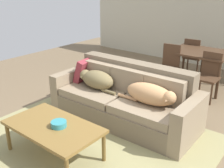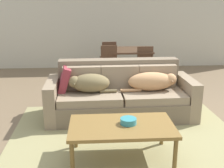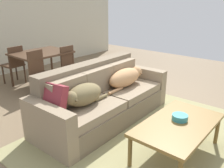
{
  "view_description": "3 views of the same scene",
  "coord_description": "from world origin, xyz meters",
  "px_view_note": "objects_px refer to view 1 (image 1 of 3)",
  "views": [
    {
      "loc": [
        2.03,
        -2.94,
        2.17
      ],
      "look_at": [
        -0.53,
        0.26,
        0.57
      ],
      "focal_mm": 43.68,
      "sensor_mm": 36.0,
      "label": 1
    },
    {
      "loc": [
        -0.72,
        -4.06,
        1.84
      ],
      "look_at": [
        -0.45,
        0.08,
        0.61
      ],
      "focal_mm": 44.38,
      "sensor_mm": 36.0,
      "label": 2
    },
    {
      "loc": [
        -2.86,
        -2.1,
        1.86
      ],
      "look_at": [
        -0.14,
        0.22,
        0.58
      ],
      "focal_mm": 37.71,
      "sensor_mm": 36.0,
      "label": 3
    }
  ],
  "objects_px": {
    "throw_pillow_by_left_arm": "(85,70)",
    "dining_chair_far_left": "(192,55)",
    "dining_chair_near_right": "(209,74)",
    "dining_chair_near_left": "(169,65)",
    "couch": "(125,99)",
    "dog_on_right_cushion": "(151,94)",
    "bowl_on_coffee_table": "(59,124)",
    "coffee_table": "(53,128)",
    "dog_on_left_cushion": "(97,79)",
    "dining_table": "(201,55)"
  },
  "relations": [
    {
      "from": "couch",
      "to": "dining_chair_far_left",
      "type": "relative_size",
      "value": 2.71
    },
    {
      "from": "coffee_table",
      "to": "dining_chair_near_right",
      "type": "distance_m",
      "value": 3.12
    },
    {
      "from": "bowl_on_coffee_table",
      "to": "dining_chair_near_right",
      "type": "distance_m",
      "value": 3.07
    },
    {
      "from": "dog_on_right_cushion",
      "to": "dining_table",
      "type": "distance_m",
      "value": 2.25
    },
    {
      "from": "couch",
      "to": "coffee_table",
      "type": "xyz_separation_m",
      "value": [
        -0.12,
        -1.38,
        0.06
      ]
    },
    {
      "from": "couch",
      "to": "dog_on_left_cushion",
      "type": "distance_m",
      "value": 0.58
    },
    {
      "from": "coffee_table",
      "to": "dining_chair_near_left",
      "type": "relative_size",
      "value": 1.34
    },
    {
      "from": "dog_on_left_cushion",
      "to": "coffee_table",
      "type": "relative_size",
      "value": 0.61
    },
    {
      "from": "couch",
      "to": "dining_chair_far_left",
      "type": "bearing_deg",
      "value": 89.65
    },
    {
      "from": "dining_chair_near_right",
      "to": "dining_chair_far_left",
      "type": "bearing_deg",
      "value": 125.03
    },
    {
      "from": "dining_chair_near_left",
      "to": "dining_chair_near_right",
      "type": "height_order",
      "value": "dining_chair_near_left"
    },
    {
      "from": "dog_on_left_cushion",
      "to": "dining_chair_near_right",
      "type": "height_order",
      "value": "dining_chair_near_right"
    },
    {
      "from": "throw_pillow_by_left_arm",
      "to": "dining_chair_near_left",
      "type": "bearing_deg",
      "value": 61.93
    },
    {
      "from": "dining_chair_near_right",
      "to": "dog_on_left_cushion",
      "type": "bearing_deg",
      "value": -126.51
    },
    {
      "from": "coffee_table",
      "to": "dining_chair_near_right",
      "type": "xyz_separation_m",
      "value": [
        0.84,
        3.01,
        0.09
      ]
    },
    {
      "from": "dining_table",
      "to": "dining_chair_near_right",
      "type": "distance_m",
      "value": 0.68
    },
    {
      "from": "coffee_table",
      "to": "bowl_on_coffee_table",
      "type": "xyz_separation_m",
      "value": [
        0.08,
        0.03,
        0.08
      ]
    },
    {
      "from": "coffee_table",
      "to": "dining_table",
      "type": "relative_size",
      "value": 1.05
    },
    {
      "from": "dog_on_right_cushion",
      "to": "dining_chair_near_right",
      "type": "distance_m",
      "value": 1.73
    },
    {
      "from": "dining_chair_near_left",
      "to": "dog_on_right_cushion",
      "type": "bearing_deg",
      "value": -77.47
    },
    {
      "from": "throw_pillow_by_left_arm",
      "to": "dining_table",
      "type": "distance_m",
      "value": 2.48
    },
    {
      "from": "couch",
      "to": "dining_chair_near_right",
      "type": "relative_size",
      "value": 2.69
    },
    {
      "from": "couch",
      "to": "coffee_table",
      "type": "distance_m",
      "value": 1.38
    },
    {
      "from": "dining_table",
      "to": "dining_chair_near_right",
      "type": "relative_size",
      "value": 1.32
    },
    {
      "from": "coffee_table",
      "to": "bowl_on_coffee_table",
      "type": "height_order",
      "value": "bowl_on_coffee_table"
    },
    {
      "from": "throw_pillow_by_left_arm",
      "to": "dining_chair_far_left",
      "type": "distance_m",
      "value": 2.81
    },
    {
      "from": "dog_on_right_cushion",
      "to": "throw_pillow_by_left_arm",
      "type": "xyz_separation_m",
      "value": [
        -1.44,
        0.11,
        0.03
      ]
    },
    {
      "from": "dog_on_left_cushion",
      "to": "dining_chair_near_right",
      "type": "distance_m",
      "value": 2.14
    },
    {
      "from": "dining_chair_near_left",
      "to": "dining_chair_near_right",
      "type": "relative_size",
      "value": 1.04
    },
    {
      "from": "dog_on_left_cushion",
      "to": "dining_chair_near_left",
      "type": "bearing_deg",
      "value": 74.56
    },
    {
      "from": "dining_chair_near_left",
      "to": "dining_chair_far_left",
      "type": "bearing_deg",
      "value": 81.27
    },
    {
      "from": "throw_pillow_by_left_arm",
      "to": "dining_chair_far_left",
      "type": "relative_size",
      "value": 0.46
    },
    {
      "from": "couch",
      "to": "dog_on_right_cushion",
      "type": "bearing_deg",
      "value": -10.88
    },
    {
      "from": "dog_on_right_cushion",
      "to": "bowl_on_coffee_table",
      "type": "xyz_separation_m",
      "value": [
        -0.55,
        -1.26,
        -0.12
      ]
    },
    {
      "from": "dog_on_right_cushion",
      "to": "dining_table",
      "type": "bearing_deg",
      "value": 93.25
    },
    {
      "from": "throw_pillow_by_left_arm",
      "to": "bowl_on_coffee_table",
      "type": "bearing_deg",
      "value": -57.21
    },
    {
      "from": "dining_table",
      "to": "dog_on_right_cushion",
      "type": "bearing_deg",
      "value": -85.39
    },
    {
      "from": "dog_on_right_cushion",
      "to": "bowl_on_coffee_table",
      "type": "bearing_deg",
      "value": -115.0
    },
    {
      "from": "bowl_on_coffee_table",
      "to": "dining_table",
      "type": "distance_m",
      "value": 3.53
    },
    {
      "from": "coffee_table",
      "to": "dining_chair_far_left",
      "type": "relative_size",
      "value": 1.39
    },
    {
      "from": "dining_chair_near_right",
      "to": "dining_chair_far_left",
      "type": "height_order",
      "value": "dining_chair_near_right"
    },
    {
      "from": "coffee_table",
      "to": "dining_chair_far_left",
      "type": "height_order",
      "value": "dining_chair_far_left"
    },
    {
      "from": "dining_chair_near_left",
      "to": "couch",
      "type": "bearing_deg",
      "value": -94.12
    },
    {
      "from": "throw_pillow_by_left_arm",
      "to": "dining_chair_near_left",
      "type": "distance_m",
      "value": 1.79
    },
    {
      "from": "dog_on_left_cushion",
      "to": "dining_table",
      "type": "relative_size",
      "value": 0.64
    },
    {
      "from": "dog_on_left_cushion",
      "to": "dog_on_right_cushion",
      "type": "height_order",
      "value": "dog_on_right_cushion"
    },
    {
      "from": "dog_on_right_cushion",
      "to": "throw_pillow_by_left_arm",
      "type": "bearing_deg",
      "value": 174.14
    },
    {
      "from": "bowl_on_coffee_table",
      "to": "dining_chair_near_left",
      "type": "bearing_deg",
      "value": 90.9
    },
    {
      "from": "dog_on_left_cushion",
      "to": "throw_pillow_by_left_arm",
      "type": "distance_m",
      "value": 0.43
    },
    {
      "from": "dining_chair_near_right",
      "to": "dining_table",
      "type": "bearing_deg",
      "value": 125.31
    }
  ]
}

